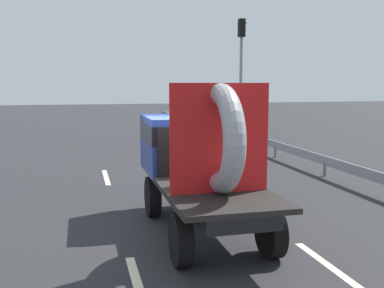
{
  "coord_description": "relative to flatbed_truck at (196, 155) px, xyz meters",
  "views": [
    {
      "loc": [
        -2.24,
        -9.86,
        3.22
      ],
      "look_at": [
        0.28,
        0.23,
        1.81
      ],
      "focal_mm": 42.38,
      "sensor_mm": 36.0,
      "label": 1
    }
  ],
  "objects": [
    {
      "name": "flatbed_truck",
      "position": [
        0.0,
        0.0,
        0.0
      ],
      "size": [
        2.02,
        5.07,
        3.22
      ],
      "color": "black",
      "rests_on": "ground_plane"
    },
    {
      "name": "lane_dash_right_far",
      "position": [
        1.69,
        5.63,
        -1.6
      ],
      "size": [
        0.16,
        2.99,
        0.01
      ],
      "primitive_type": "cube",
      "rotation": [
        0.0,
        0.0,
        1.57
      ],
      "color": "beige",
      "rests_on": "ground_plane"
    },
    {
      "name": "lane_dash_right_near",
      "position": [
        1.69,
        -3.07,
        -1.6
      ],
      "size": [
        0.16,
        2.62,
        0.01
      ],
      "primitive_type": "cube",
      "rotation": [
        0.0,
        0.0,
        1.57
      ],
      "color": "beige",
      "rests_on": "ground_plane"
    },
    {
      "name": "guardrail",
      "position": [
        5.7,
        6.17,
        -1.07
      ],
      "size": [
        0.1,
        16.41,
        0.71
      ],
      "color": "gray",
      "rests_on": "ground_plane"
    },
    {
      "name": "lane_dash_left_far",
      "position": [
        -1.69,
        5.76,
        -1.6
      ],
      "size": [
        0.16,
        2.53,
        0.01
      ],
      "primitive_type": "cube",
      "rotation": [
        0.0,
        0.0,
        1.57
      ],
      "color": "beige",
      "rests_on": "ground_plane"
    },
    {
      "name": "oncoming_car",
      "position": [
        5.92,
        19.72,
        -0.95
      ],
      "size": [
        1.6,
        3.73,
        1.22
      ],
      "color": "black",
      "rests_on": "ground_plane"
    },
    {
      "name": "traffic_light",
      "position": [
        5.69,
        12.65,
        2.55
      ],
      "size": [
        0.42,
        0.36,
        6.45
      ],
      "color": "gray",
      "rests_on": "ground_plane"
    },
    {
      "name": "distant_sedan",
      "position": [
        3.39,
        17.27,
        -0.84
      ],
      "size": [
        1.87,
        4.37,
        1.43
      ],
      "color": "black",
      "rests_on": "ground_plane"
    },
    {
      "name": "ground_plane",
      "position": [
        -0.28,
        0.1,
        -1.61
      ],
      "size": [
        120.0,
        120.0,
        0.0
      ],
      "primitive_type": "plane",
      "color": "#28282B"
    }
  ]
}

